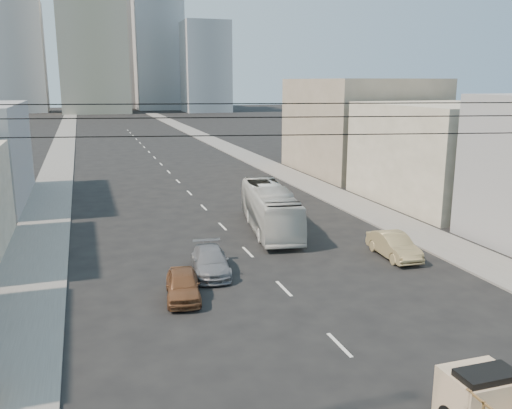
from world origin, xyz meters
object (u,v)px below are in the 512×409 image
sedan_tan (394,245)px  sedan_grey (211,261)px  sedan_brown (183,285)px  city_bus (270,209)px

sedan_tan → sedan_grey: (-10.49, 0.61, -0.05)m
sedan_brown → sedan_grey: 3.49m
city_bus → sedan_grey: (-5.70, -6.99, -0.83)m
sedan_brown → sedan_tan: size_ratio=0.90×
sedan_brown → sedan_grey: (1.97, 2.87, -0.00)m
sedan_brown → city_bus: bearing=59.7°
sedan_brown → sedan_tan: sedan_tan is taller
sedan_tan → sedan_grey: sedan_tan is taller
city_bus → sedan_grey: size_ratio=2.38×
city_bus → sedan_grey: bearing=-120.2°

